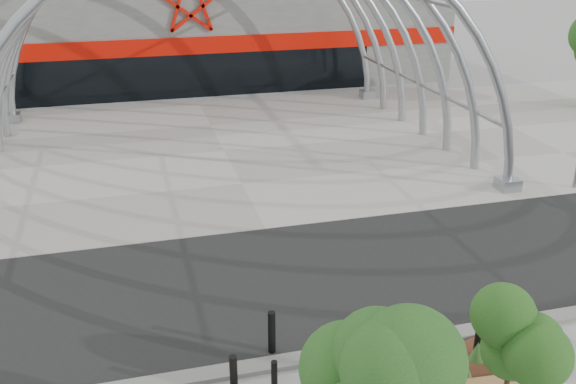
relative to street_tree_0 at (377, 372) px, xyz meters
name	(u,v)px	position (x,y,z in m)	size (l,w,h in m)	color
ground	(330,350)	(0.77, 4.54, -2.96)	(140.00, 140.00, 0.00)	gray
road	(292,279)	(0.77, 8.04, -2.95)	(140.00, 7.00, 0.02)	black
forecourt	(224,151)	(0.77, 20.04, -2.94)	(60.00, 17.00, 0.04)	#9D978D
kerb	(333,354)	(0.77, 4.29, -2.90)	(60.00, 0.50, 0.12)	slate
arena_building	(178,15)	(0.77, 37.99, 1.03)	(34.00, 15.24, 8.00)	slate
vault_canopy	(224,151)	(0.77, 20.04, -2.94)	(20.80, 15.80, 20.36)	#969BA0
street_tree_0	(377,372)	(0.00, 0.00, 0.00)	(1.80, 1.80, 4.11)	black
street_tree_1	(513,348)	(3.17, 0.87, -0.75)	(1.30, 1.30, 3.07)	black
bollard_0	(234,377)	(-1.80, 3.44, -2.41)	(0.18, 0.18, 1.10)	black
bollard_1	(272,333)	(-0.62, 4.81, -2.39)	(0.18, 0.18, 1.14)	black
bollard_2	(274,378)	(-0.93, 3.31, -2.51)	(0.14, 0.14, 0.89)	black
bollard_3	(431,359)	(2.65, 2.94, -2.42)	(0.17, 0.17, 1.07)	black
bollard_4	(478,339)	(4.07, 3.30, -2.39)	(0.18, 0.18, 1.13)	black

